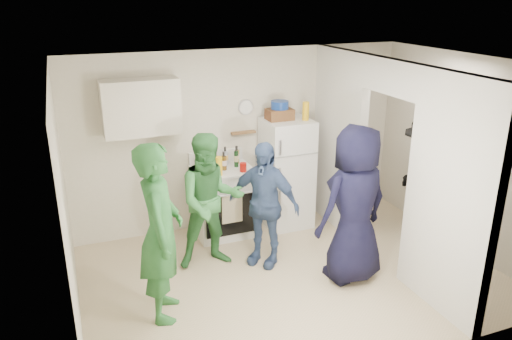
{
  "coord_description": "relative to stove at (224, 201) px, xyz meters",
  "views": [
    {
      "loc": [
        -2.29,
        -4.68,
        3.21
      ],
      "look_at": [
        -0.3,
        0.4,
        1.25
      ],
      "focal_mm": 35.0,
      "sensor_mm": 36.0,
      "label": 1
    }
  ],
  "objects": [
    {
      "name": "person_green_left",
      "position": [
        -1.15,
        -1.54,
        0.46
      ],
      "size": [
        0.61,
        0.78,
        1.88
      ],
      "primitive_type": "imported",
      "rotation": [
        0.0,
        0.0,
        1.32
      ],
      "color": "#317A36",
      "rests_on": "floor"
    },
    {
      "name": "wall_back",
      "position": [
        0.4,
        0.33,
        0.77
      ],
      "size": [
        4.8,
        0.0,
        4.8
      ],
      "primitive_type": "plane",
      "rotation": [
        1.57,
        0.0,
        0.0
      ],
      "color": "silver",
      "rests_on": "floor"
    },
    {
      "name": "blue_bowl",
      "position": [
        0.83,
        0.02,
        1.28
      ],
      "size": [
        0.24,
        0.24,
        0.11
      ],
      "primitive_type": "cylinder",
      "color": "navy",
      "rests_on": "wicker_basket"
    },
    {
      "name": "bottle_d",
      "position": [
        0.0,
        -0.04,
        0.6
      ],
      "size": [
        0.08,
        0.08,
        0.25
      ],
      "primitive_type": "cylinder",
      "color": "#5A3C0F",
      "rests_on": "stove"
    },
    {
      "name": "wall_left",
      "position": [
        -2.0,
        -1.37,
        0.77
      ],
      "size": [
        0.0,
        3.4,
        3.4
      ],
      "primitive_type": "plane",
      "rotation": [
        1.57,
        0.0,
        1.57
      ],
      "color": "silver",
      "rests_on": "floor"
    },
    {
      "name": "person_navy",
      "position": [
        1.04,
        -1.64,
        0.45
      ],
      "size": [
        0.99,
        0.73,
        1.86
      ],
      "primitive_type": "imported",
      "rotation": [
        0.0,
        0.0,
        -2.98
      ],
      "color": "black",
      "rests_on": "floor"
    },
    {
      "name": "person_denim",
      "position": [
        0.21,
        -0.94,
        0.31
      ],
      "size": [
        0.9,
        0.94,
        1.57
      ],
      "primitive_type": "imported",
      "rotation": [
        0.0,
        0.0,
        -0.83
      ],
      "color": "#3C5584",
      "rests_on": "floor"
    },
    {
      "name": "bottle_f",
      "position": [
        0.2,
        0.01,
        0.63
      ],
      "size": [
        0.06,
        0.06,
        0.3
      ],
      "primitive_type": "cylinder",
      "color": "#133617",
      "rests_on": "stove"
    },
    {
      "name": "partition_header",
      "position": [
        1.6,
        -1.37,
        1.82
      ],
      "size": [
        0.12,
        1.0,
        0.4
      ],
      "primitive_type": "cube",
      "color": "silver",
      "rests_on": "partition_pier_back"
    },
    {
      "name": "bottle_e",
      "position": [
        0.09,
        0.17,
        0.6
      ],
      "size": [
        0.08,
        0.08,
        0.25
      ],
      "primitive_type": "cylinder",
      "color": "#A3A9B5",
      "rests_on": "stove"
    },
    {
      "name": "nook_window_frame",
      "position": [
        2.77,
        -1.17,
        1.17
      ],
      "size": [
        0.04,
        0.76,
        0.86
      ],
      "primitive_type": "cube",
      "color": "white",
      "rests_on": "wall_right"
    },
    {
      "name": "wall_right",
      "position": [
        2.8,
        -1.37,
        0.77
      ],
      "size": [
        0.0,
        3.4,
        3.4
      ],
      "primitive_type": "plane",
      "rotation": [
        1.57,
        0.0,
        -1.57
      ],
      "color": "silver",
      "rests_on": "floor"
    },
    {
      "name": "yellow_cup_stack_top",
      "position": [
        1.15,
        -0.13,
        1.2
      ],
      "size": [
        0.09,
        0.09,
        0.25
      ],
      "primitive_type": "cylinder",
      "color": "yellow",
      "rests_on": "fridge"
    },
    {
      "name": "floor",
      "position": [
        0.4,
        -1.37,
        -0.48
      ],
      "size": [
        4.8,
        4.8,
        0.0
      ],
      "primitive_type": "plane",
      "color": "#CBB58F",
      "rests_on": "ground"
    },
    {
      "name": "bottle_c",
      "position": [
        -0.07,
        0.17,
        0.64
      ],
      "size": [
        0.07,
        0.07,
        0.32
      ],
      "primitive_type": "cylinder",
      "color": "silver",
      "rests_on": "stove"
    },
    {
      "name": "wicker_basket",
      "position": [
        0.83,
        0.02,
        1.15
      ],
      "size": [
        0.35,
        0.25,
        0.15
      ],
      "primitive_type": "cube",
      "color": "brown",
      "rests_on": "fridge"
    },
    {
      "name": "spice_shelf",
      "position": [
        0.4,
        0.28,
        0.87
      ],
      "size": [
        0.35,
        0.08,
        0.03
      ],
      "primitive_type": "cube",
      "color": "olive",
      "rests_on": "wall_back"
    },
    {
      "name": "wall_clock",
      "position": [
        0.45,
        0.31,
        1.22
      ],
      "size": [
        0.22,
        0.02,
        0.22
      ],
      "primitive_type": "cylinder",
      "rotation": [
        1.57,
        0.0,
        0.0
      ],
      "color": "white",
      "rests_on": "wall_back"
    },
    {
      "name": "nook_valance",
      "position": [
        2.74,
        -1.17,
        1.52
      ],
      "size": [
        0.04,
        0.82,
        0.18
      ],
      "primitive_type": "cube",
      "color": "white",
      "rests_on": "wall_right"
    },
    {
      "name": "fridge",
      "position": [
        0.93,
        -0.03,
        0.3
      ],
      "size": [
        0.64,
        0.62,
        1.55
      ],
      "primitive_type": "cube",
      "color": "white",
      "rests_on": "floor"
    },
    {
      "name": "yellow_cup_stack_stove",
      "position": [
        -0.12,
        -0.22,
        0.6
      ],
      "size": [
        0.09,
        0.09,
        0.25
      ],
      "primitive_type": "cylinder",
      "color": "yellow",
      "rests_on": "stove"
    },
    {
      "name": "partition_pier_back",
      "position": [
        1.6,
        -0.27,
        0.77
      ],
      "size": [
        0.12,
        1.2,
        2.5
      ],
      "primitive_type": "cube",
      "color": "silver",
      "rests_on": "floor"
    },
    {
      "name": "ceiling",
      "position": [
        0.4,
        -1.37,
        2.02
      ],
      "size": [
        4.8,
        4.8,
        0.0
      ],
      "primitive_type": "plane",
      "rotation": [
        3.14,
        0.0,
        0.0
      ],
      "color": "white",
      "rests_on": "wall_back"
    },
    {
      "name": "bottle_h",
      "position": [
        -0.3,
        -0.14,
        0.61
      ],
      "size": [
        0.07,
        0.07,
        0.27
      ],
      "primitive_type": "cylinder",
      "color": "#B7BDC4",
      "rests_on": "stove"
    },
    {
      "name": "person_green_center",
      "position": [
        -0.39,
        -0.75,
        0.36
      ],
      "size": [
        0.86,
        0.69,
        1.68
      ],
      "primitive_type": "imported",
      "rotation": [
        0.0,
        0.0,
        -0.07
      ],
      "color": "#3D8B46",
      "rests_on": "floor"
    },
    {
      "name": "stove",
      "position": [
        0.0,
        0.0,
        0.0
      ],
      "size": [
        0.8,
        0.67,
        0.96
      ],
      "primitive_type": "cube",
      "color": "white",
      "rests_on": "floor"
    },
    {
      "name": "bottle_b",
      "position": [
        -0.17,
        -0.06,
        0.64
      ],
      "size": [
        0.07,
        0.07,
        0.32
      ],
      "primitive_type": "cylinder",
      "color": "#174720",
      "rests_on": "stove"
    },
    {
      "name": "upper_cabinet",
      "position": [
        -1.0,
        0.15,
        1.37
      ],
      "size": [
        0.95,
        0.34,
        0.7
      ],
      "primitive_type": "cube",
      "color": "silver",
      "rests_on": "wall_back"
    },
    {
      "name": "bottle_a",
      "position": [
        -0.26,
        0.13,
        0.63
      ],
      "size": [
        0.08,
        0.08,
        0.3
      ],
      "primitive_type": "cylinder",
      "color": "brown",
      "rests_on": "stove"
    },
    {
      "name": "partition_pier_front",
      "position": [
        1.6,
        -2.47,
        0.77
      ],
      "size": [
        0.12,
        1.2,
        2.5
      ],
      "primitive_type": "cube",
      "color": "silver",
      "rests_on": "floor"
    },
    {
      "name": "wall_front",
      "position": [
        0.4,
        -3.07,
        0.77
      ],
      "size": [
        4.8,
        0.0,
        4.8
      ],
      "primitive_type": "plane",
      "rotation": [
        -1.57,
        0.0,
        0.0
      ],
      "color": "silver",
      "rests_on": "floor"
    },
    {
      "name": "red_cup",
      "position": [
        0.22,
        -0.2,
        0.54
      ],
      "size": [
        0.09,
        0.09,
        0.12
      ],
      "primitive_type": "cylinder",
      "color": "#B6130C",
      "rests_on": "stove"
    },
    {
      "name": "bottle_g",
      "position": [
        0.26,
        0.15,
        0.6
      ],
      "size": [
        0.06,
        0.06,
        0.25
      ],
      "primitive_type": "cylinder",
      "color": "#A78936",
      "rests_on": "stove"
    },
    {
      "name": "person_nook",
      "position": [
        2.46,
        -1.07,
        0.37
      ],
      "size": [
        0.92,
        1.23,
        1.69
      ],
      "primitive_type": "imported",
      "rotation": [
        0.0,
        0.0,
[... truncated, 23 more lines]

